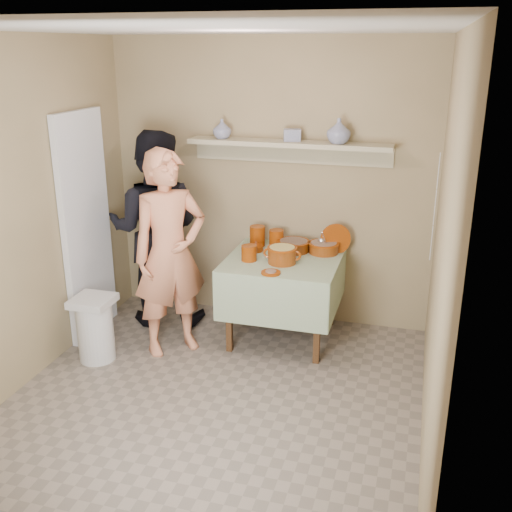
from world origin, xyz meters
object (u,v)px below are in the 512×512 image
(person_cook, at_px, (170,254))
(cazuela_rice, at_px, (282,254))
(serving_table, at_px, (283,271))
(person_helper, at_px, (156,229))
(trash_bin, at_px, (95,328))

(person_cook, height_order, cazuela_rice, person_cook)
(person_cook, xyz_separation_m, serving_table, (0.86, 0.47, -0.23))
(person_helper, bearing_deg, cazuela_rice, 161.37)
(person_cook, distance_m, person_helper, 0.63)
(cazuela_rice, bearing_deg, person_cook, -158.49)
(serving_table, bearing_deg, person_helper, 177.91)
(person_helper, relative_size, trash_bin, 3.24)
(trash_bin, bearing_deg, serving_table, 30.09)
(person_helper, relative_size, cazuela_rice, 5.50)
(person_cook, bearing_deg, person_helper, 81.44)
(cazuela_rice, distance_m, trash_bin, 1.68)
(person_cook, xyz_separation_m, person_helper, (-0.37, 0.51, 0.03))
(person_cook, xyz_separation_m, cazuela_rice, (0.87, 0.34, -0.03))
(serving_table, distance_m, trash_bin, 1.67)
(serving_table, bearing_deg, trash_bin, -149.91)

